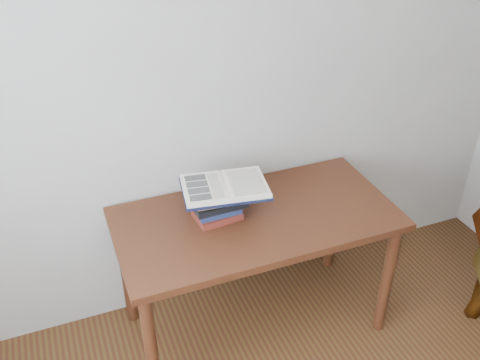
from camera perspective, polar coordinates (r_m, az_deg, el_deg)
name	(u,v)px	position (r m, az deg, el deg)	size (l,w,h in m)	color
desk	(256,232)	(2.65, 1.73, -5.55)	(1.36, 0.68, 0.73)	#462311
book_stack	(217,203)	(2.54, -2.48, -2.50)	(0.26, 0.19, 0.15)	maroon
open_book	(225,187)	(2.49, -1.62, -0.75)	(0.44, 0.34, 0.03)	black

